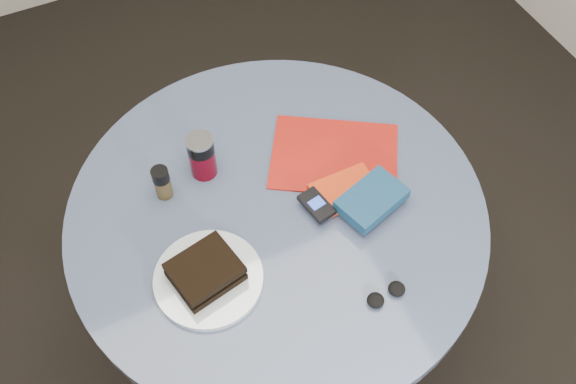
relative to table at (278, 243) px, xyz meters
name	(u,v)px	position (x,y,z in m)	size (l,w,h in m)	color
ground	(280,331)	(0.00, 0.00, -0.59)	(4.00, 4.00, 0.00)	black
table	(278,243)	(0.00, 0.00, 0.00)	(1.00, 1.00, 0.75)	black
plate	(209,279)	(-0.22, -0.11, 0.17)	(0.24, 0.24, 0.02)	silver
sandwich	(205,271)	(-0.22, -0.10, 0.20)	(0.16, 0.15, 0.05)	black
soda_can	(202,156)	(-0.11, 0.18, 0.22)	(0.09, 0.09, 0.12)	#610413
pepper_grinder	(162,183)	(-0.22, 0.15, 0.21)	(0.04, 0.04, 0.09)	#46371E
magazine	(334,156)	(0.20, 0.08, 0.17)	(0.31, 0.24, 0.01)	#A0150E
red_book	(345,190)	(0.17, -0.03, 0.18)	(0.15, 0.10, 0.01)	red
novel	(372,200)	(0.20, -0.09, 0.20)	(0.16, 0.10, 0.03)	navy
mp3_player	(316,205)	(0.08, -0.05, 0.19)	(0.07, 0.10, 0.02)	black
headphones	(386,295)	(0.12, -0.31, 0.17)	(0.10, 0.04, 0.02)	black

